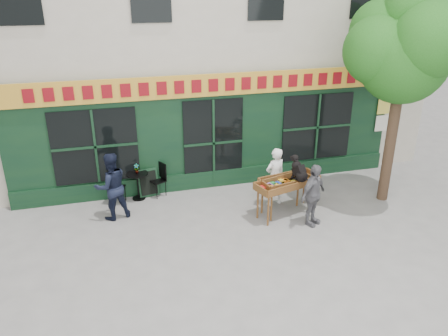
{
  "coord_description": "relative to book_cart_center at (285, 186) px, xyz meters",
  "views": [
    {
      "loc": [
        -2.83,
        -8.98,
        5.44
      ],
      "look_at": [
        -0.19,
        0.5,
        1.33
      ],
      "focal_mm": 35.0,
      "sensor_mm": 36.0,
      "label": 1
    }
  ],
  "objects": [
    {
      "name": "woman",
      "position": [
        0.0,
        0.65,
        -0.02
      ],
      "size": [
        0.66,
        0.53,
        1.6
      ],
      "primitive_type": "imported",
      "rotation": [
        0.0,
        0.0,
        3.42
      ],
      "color": "white",
      "rests_on": "ground"
    },
    {
      "name": "man_left",
      "position": [
        -4.18,
        1.04,
        0.05
      ],
      "size": [
        0.99,
        0.87,
        1.74
      ],
      "primitive_type": "imported",
      "rotation": [
        0.0,
        0.0,
        3.42
      ],
      "color": "black",
      "rests_on": "ground"
    },
    {
      "name": "man_right",
      "position": [
        0.49,
        -0.59,
        -0.04
      ],
      "size": [
        0.99,
        0.8,
        1.57
      ],
      "primitive_type": "imported",
      "rotation": [
        0.0,
        0.0,
        0.53
      ],
      "color": "#5E5D62",
      "rests_on": "ground"
    },
    {
      "name": "bistro_chair_left",
      "position": [
        -4.11,
        1.87,
        -0.26
      ],
      "size": [
        0.46,
        0.46,
        0.95
      ],
      "rotation": [
        0.0,
        0.0,
        1.24
      ],
      "color": "black",
      "rests_on": "ground"
    },
    {
      "name": "potted_plant",
      "position": [
        -3.48,
        1.94,
        0.08
      ],
      "size": [
        0.15,
        0.11,
        0.27
      ],
      "primitive_type": "imported",
      "rotation": [
        0.0,
        0.0,
        -0.07
      ],
      "color": "gray",
      "rests_on": "bistro_table"
    },
    {
      "name": "ground",
      "position": [
        -1.28,
        -0.14,
        -0.82
      ],
      "size": [
        80.0,
        80.0,
        0.0
      ],
      "primitive_type": "plane",
      "color": "slate",
      "rests_on": "ground"
    },
    {
      "name": "book_cart_right",
      "position": [
        0.19,
        0.16,
        0.0
      ],
      "size": [
        1.59,
        0.89,
        0.99
      ],
      "rotation": [
        0.0,
        0.0,
        0.19
      ],
      "color": "brown",
      "rests_on": "ground"
    },
    {
      "name": "street_tree",
      "position": [
        3.06,
        0.21,
        3.29
      ],
      "size": [
        3.05,
        2.9,
        5.6
      ],
      "color": "#382619",
      "rests_on": "ground"
    },
    {
      "name": "bistro_table",
      "position": [
        -3.48,
        1.94,
        -0.28
      ],
      "size": [
        0.6,
        0.6,
        0.76
      ],
      "color": "black",
      "rests_on": "ground"
    },
    {
      "name": "chalkboard",
      "position": [
        -3.18,
        2.05,
        -0.42
      ],
      "size": [
        0.58,
        0.29,
        0.79
      ],
      "rotation": [
        0.0,
        0.0,
        0.19
      ],
      "color": "black",
      "rests_on": "ground"
    },
    {
      "name": "building",
      "position": [
        -1.28,
        5.83,
        4.15
      ],
      "size": [
        14.0,
        7.26,
        10.0
      ],
      "color": "beige",
      "rests_on": "ground"
    },
    {
      "name": "bistro_chair_right",
      "position": [
        -2.85,
        2.03,
        -0.26
      ],
      "size": [
        0.49,
        0.48,
        0.95
      ],
      "rotation": [
        0.0,
        0.0,
        -1.12
      ],
      "color": "black",
      "rests_on": "ground"
    },
    {
      "name": "dog",
      "position": [
        0.35,
        -0.05,
        0.47
      ],
      "size": [
        0.49,
        0.67,
        0.6
      ],
      "primitive_type": null,
      "rotation": [
        0.0,
        0.0,
        0.27
      ],
      "color": "black",
      "rests_on": "book_cart_center"
    },
    {
      "name": "book_cart_center",
      "position": [
        0.0,
        0.0,
        0.0
      ],
      "size": [
        1.61,
        1.0,
        0.99
      ],
      "rotation": [
        0.0,
        0.0,
        0.27
      ],
      "color": "brown",
      "rests_on": "ground"
    }
  ]
}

